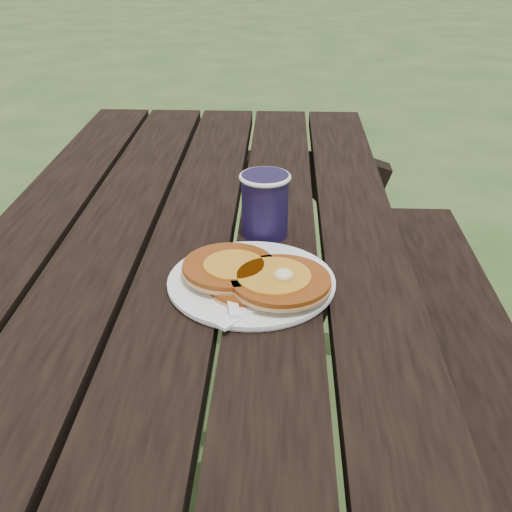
{
  "coord_description": "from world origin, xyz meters",
  "views": [
    {
      "loc": [
        0.16,
        -0.93,
        1.26
      ],
      "look_at": [
        0.12,
        -0.08,
        0.8
      ],
      "focal_mm": 45.0,
      "sensor_mm": 36.0,
      "label": 1
    }
  ],
  "objects_px": {
    "picnic_table": "(195,431)",
    "pancake_stack": "(256,276)",
    "coffee_cup": "(265,201)",
    "plate": "(251,283)"
  },
  "relations": [
    {
      "from": "plate",
      "to": "coffee_cup",
      "type": "distance_m",
      "value": 0.19
    },
    {
      "from": "pancake_stack",
      "to": "coffee_cup",
      "type": "height_order",
      "value": "coffee_cup"
    },
    {
      "from": "picnic_table",
      "to": "coffee_cup",
      "type": "xyz_separation_m",
      "value": [
        0.13,
        0.1,
        0.45
      ]
    },
    {
      "from": "picnic_table",
      "to": "pancake_stack",
      "type": "distance_m",
      "value": 0.44
    },
    {
      "from": "picnic_table",
      "to": "pancake_stack",
      "type": "relative_size",
      "value": 7.98
    },
    {
      "from": "plate",
      "to": "pancake_stack",
      "type": "bearing_deg",
      "value": -62.55
    },
    {
      "from": "plate",
      "to": "pancake_stack",
      "type": "distance_m",
      "value": 0.03
    },
    {
      "from": "plate",
      "to": "coffee_cup",
      "type": "height_order",
      "value": "coffee_cup"
    },
    {
      "from": "picnic_table",
      "to": "coffee_cup",
      "type": "distance_m",
      "value": 0.47
    },
    {
      "from": "picnic_table",
      "to": "pancake_stack",
      "type": "height_order",
      "value": "pancake_stack"
    }
  ]
}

